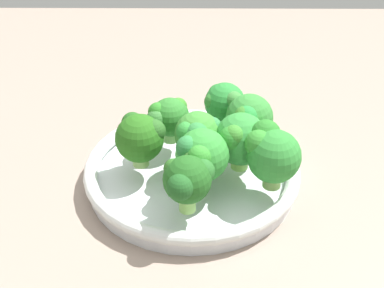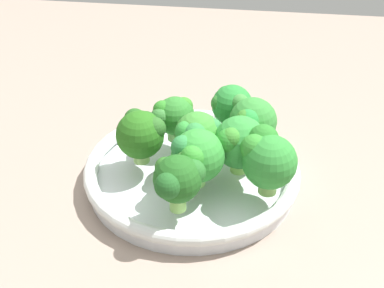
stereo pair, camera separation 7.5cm
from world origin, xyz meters
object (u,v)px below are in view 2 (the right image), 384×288
Objects in this scene: broccoli_floret_1 at (267,158)px; broccoli_floret_3 at (252,123)px; broccoli_floret_4 at (177,179)px; broccoli_floret_8 at (231,105)px; broccoli_floret_7 at (198,135)px; broccoli_floret_2 at (141,133)px; broccoli_floret_0 at (196,156)px; broccoli_floret_6 at (173,116)px; bowl at (192,173)px; broccoli_floret_5 at (241,143)px.

broccoli_floret_1 is 7.90cm from broccoli_floret_3.
broccoli_floret_4 is 18.35cm from broccoli_floret_8.
broccoli_floret_4 is (-7.86, -12.73, -0.25)cm from broccoli_floret_3.
broccoli_floret_8 is at bearing 67.04° from broccoli_floret_7.
broccoli_floret_0 is at bearing -31.57° from broccoli_floret_2.
broccoli_floret_1 reaches higher than broccoli_floret_6.
broccoli_floret_3 reaches higher than broccoli_floret_6.
broccoli_floret_7 is at bearing 82.57° from broccoli_floret_4.
broccoli_floret_8 is at bearing 121.55° from broccoli_floret_3.
bowl is 3.69× the size of broccoli_floret_5.
broccoli_floret_3 is 4.61cm from broccoli_floret_5.
broccoli_floret_1 is 15.92cm from broccoli_floret_6.
broccoli_floret_6 is at bearing 121.51° from bowl.
bowl is at bearing 155.71° from broccoli_floret_1.
broccoli_floret_3 reaches higher than broccoli_floret_7.
broccoli_floret_2 is 0.94× the size of broccoli_floret_5.
broccoli_floret_5 reaches higher than broccoli_floret_8.
broccoli_floret_0 reaches higher than broccoli_floret_4.
broccoli_floret_5 is 1.03× the size of broccoli_floret_7.
broccoli_floret_3 is 1.12× the size of broccoli_floret_8.
bowl is at bearing 87.26° from broccoli_floret_4.
broccoli_floret_4 is at bearing -97.43° from broccoli_floret_7.
broccoli_floret_1 reaches higher than bowl.
bowl is 3.92× the size of broccoli_floret_4.
broccoli_floret_3 is 1.03× the size of broccoli_floret_5.
broccoli_floret_5 is at bearing -9.33° from broccoli_floret_7.
broccoli_floret_7 is 9.26cm from broccoli_floret_8.
broccoli_floret_0 reaches higher than broccoli_floret_8.
broccoli_floret_4 is (-9.91, -5.11, -0.28)cm from broccoli_floret_1.
broccoli_floret_1 reaches higher than broccoli_floret_5.
broccoli_floret_2 is 13.68cm from broccoli_floret_8.
broccoli_floret_1 is 1.10× the size of broccoli_floret_4.
broccoli_floret_7 reaches higher than broccoli_floret_4.
broccoli_floret_6 is at bearing 100.77° from broccoli_floret_4.
broccoli_floret_5 is at bearing -9.95° from bowl.
broccoli_floret_4 is at bearing -121.69° from broccoli_floret_3.
broccoli_floret_0 is at bearing -77.19° from bowl.
broccoli_floret_4 is 9.26cm from broccoli_floret_7.
broccoli_floret_3 reaches higher than broccoli_floret_4.
broccoli_floret_0 is 1.02× the size of broccoli_floret_7.
broccoli_floret_8 is (4.36, 8.33, 5.84)cm from bowl.
bowl is 11.06cm from broccoli_floret_8.
broccoli_floret_6 is (-3.24, 5.28, 5.39)cm from bowl.
broccoli_floret_7 is (0.75, -0.19, 6.14)cm from bowl.
broccoli_floret_7 is at bearing -112.96° from broccoli_floret_8.
broccoli_floret_3 is at bearing 28.03° from broccoli_floret_7.
broccoli_floret_8 is at bearing 75.67° from broccoli_floret_0.
broccoli_floret_0 is 1.07× the size of broccoli_floret_8.
bowl is at bearing 170.05° from broccoli_floret_5.
broccoli_floret_2 is 1.13× the size of broccoli_floret_6.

